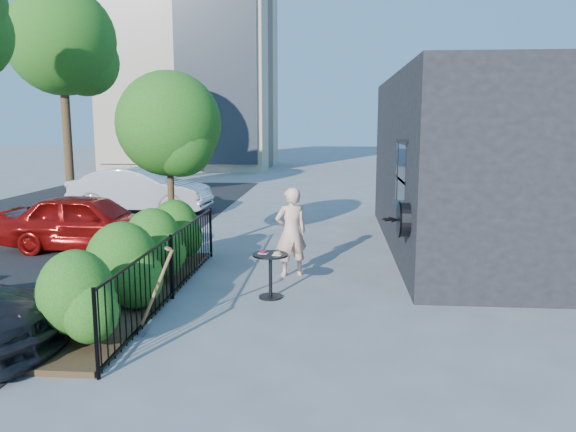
# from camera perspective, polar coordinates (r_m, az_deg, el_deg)

# --- Properties ---
(ground) EXTENTS (120.00, 120.00, 0.00)m
(ground) POSITION_cam_1_polar(r_m,az_deg,el_deg) (9.42, -2.75, -8.62)
(ground) COLOR gray
(ground) RESTS_ON ground
(shop_building) EXTENTS (6.22, 9.00, 4.00)m
(shop_building) POSITION_cam_1_polar(r_m,az_deg,el_deg) (14.08, 22.66, 5.00)
(shop_building) COLOR black
(shop_building) RESTS_ON ground
(fence) EXTENTS (0.05, 6.05, 1.10)m
(fence) POSITION_cam_1_polar(r_m,az_deg,el_deg) (9.57, -11.75, -5.03)
(fence) COLOR black
(fence) RESTS_ON ground
(planting_bed) EXTENTS (1.30, 6.00, 0.08)m
(planting_bed) POSITION_cam_1_polar(r_m,az_deg,el_deg) (9.93, -15.56, -7.77)
(planting_bed) COLOR #382616
(planting_bed) RESTS_ON ground
(shrubs) EXTENTS (1.10, 5.60, 1.24)m
(shrubs) POSITION_cam_1_polar(r_m,az_deg,el_deg) (9.81, -14.98, -3.96)
(shrubs) COLOR #155A14
(shrubs) RESTS_ON ground
(patio_tree) EXTENTS (2.20, 2.20, 3.94)m
(patio_tree) POSITION_cam_1_polar(r_m,az_deg,el_deg) (12.13, -11.77, 8.53)
(patio_tree) COLOR #3F2B19
(patio_tree) RESTS_ON ground
(street_tree_far) EXTENTS (4.40, 4.40, 8.28)m
(street_tree_far) POSITION_cam_1_polar(r_m,az_deg,el_deg) (25.57, -21.92, 15.57)
(street_tree_far) COLOR #3F2B19
(street_tree_far) RESTS_ON ground
(cafe_table) EXTENTS (0.60, 0.60, 0.81)m
(cafe_table) POSITION_cam_1_polar(r_m,az_deg,el_deg) (9.45, -1.79, -5.26)
(cafe_table) COLOR black
(cafe_table) RESTS_ON ground
(woman) EXTENTS (0.73, 0.61, 1.71)m
(woman) POSITION_cam_1_polar(r_m,az_deg,el_deg) (10.72, 0.31, -1.64)
(woman) COLOR beige
(woman) RESTS_ON ground
(shovel) EXTENTS (0.51, 0.17, 1.30)m
(shovel) POSITION_cam_1_polar(r_m,az_deg,el_deg) (8.00, -13.36, -7.94)
(shovel) COLOR brown
(shovel) RESTS_ON ground
(car_red) EXTENTS (3.95, 1.70, 1.33)m
(car_red) POSITION_cam_1_polar(r_m,az_deg,el_deg) (13.67, -19.54, -0.58)
(car_red) COLOR maroon
(car_red) RESTS_ON ground
(car_silver) EXTENTS (4.57, 1.80, 1.48)m
(car_silver) POSITION_cam_1_polar(r_m,az_deg,el_deg) (18.91, -14.73, 2.56)
(car_silver) COLOR silver
(car_silver) RESTS_ON ground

